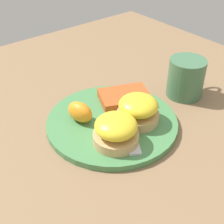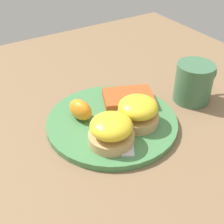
# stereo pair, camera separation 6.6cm
# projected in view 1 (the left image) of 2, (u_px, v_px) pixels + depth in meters

# --- Properties ---
(ground_plane) EXTENTS (1.10, 1.10, 0.00)m
(ground_plane) POSITION_uv_depth(u_px,v_px,m) (112.00, 125.00, 0.68)
(ground_plane) COLOR #846647
(plate) EXTENTS (0.28, 0.28, 0.01)m
(plate) POSITION_uv_depth(u_px,v_px,m) (112.00, 122.00, 0.68)
(plate) COLOR #47844C
(plate) RESTS_ON ground_plane
(sandwich_benedict_left) EXTENTS (0.09, 0.09, 0.06)m
(sandwich_benedict_left) POSITION_uv_depth(u_px,v_px,m) (116.00, 131.00, 0.60)
(sandwich_benedict_left) COLOR tan
(sandwich_benedict_left) RESTS_ON plate
(sandwich_benedict_right) EXTENTS (0.09, 0.09, 0.06)m
(sandwich_benedict_right) POSITION_uv_depth(u_px,v_px,m) (138.00, 110.00, 0.65)
(sandwich_benedict_right) COLOR tan
(sandwich_benedict_right) RESTS_ON plate
(hashbrown_patty) EXTENTS (0.14, 0.12, 0.02)m
(hashbrown_patty) POSITION_uv_depth(u_px,v_px,m) (125.00, 97.00, 0.73)
(hashbrown_patty) COLOR #B34F22
(hashbrown_patty) RESTS_ON plate
(orange_wedge) EXTENTS (0.05, 0.07, 0.04)m
(orange_wedge) POSITION_uv_depth(u_px,v_px,m) (80.00, 112.00, 0.66)
(orange_wedge) COLOR orange
(orange_wedge) RESTS_ON plate
(fork) EXTENTS (0.12, 0.17, 0.00)m
(fork) POSITION_uv_depth(u_px,v_px,m) (128.00, 127.00, 0.65)
(fork) COLOR silver
(fork) RESTS_ON plate
(cup) EXTENTS (0.12, 0.09, 0.09)m
(cup) POSITION_uv_depth(u_px,v_px,m) (186.00, 78.00, 0.75)
(cup) COLOR #42704C
(cup) RESTS_ON ground_plane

